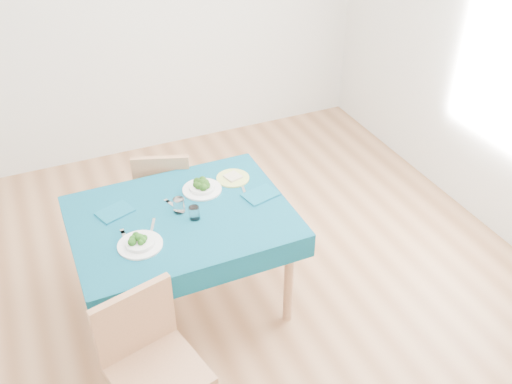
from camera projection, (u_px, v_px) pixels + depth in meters
name	position (u px, v px, depth m)	size (l,w,h in m)	color
room_shell	(256.00, 120.00, 3.22)	(4.02, 4.52, 2.73)	#8D5D3B
table	(185.00, 262.00, 3.68)	(1.31, 1.00, 0.76)	#084156
chair_near	(156.00, 359.00, 2.84)	(0.44, 0.48, 1.10)	#A2704C
chair_far	(166.00, 187.00, 4.19)	(0.39, 0.43, 0.98)	#A2704C
bowl_near	(139.00, 240.00, 3.21)	(0.26, 0.26, 0.08)	white
bowl_far	(202.00, 185.00, 3.66)	(0.25, 0.25, 0.08)	white
fork_near	(126.00, 240.00, 3.27)	(0.02, 0.18, 0.00)	silver
knife_near	(152.00, 230.00, 3.34)	(0.02, 0.22, 0.00)	silver
fork_far	(175.00, 206.00, 3.53)	(0.02, 0.17, 0.00)	silver
knife_far	(244.00, 191.00, 3.66)	(0.02, 0.23, 0.00)	silver
napkin_near	(115.00, 212.00, 3.48)	(0.21, 0.14, 0.01)	#0B4A60
napkin_far	(260.00, 195.00, 3.63)	(0.21, 0.15, 0.01)	#0B4A60
tumbler_center	(179.00, 205.00, 3.47)	(0.07, 0.07, 0.09)	white
tumbler_side	(194.00, 213.00, 3.41)	(0.06, 0.06, 0.08)	white
side_plate	(233.00, 178.00, 3.78)	(0.22, 0.22, 0.01)	#C2D065
bread_slice	(233.00, 177.00, 3.78)	(0.10, 0.10, 0.01)	beige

